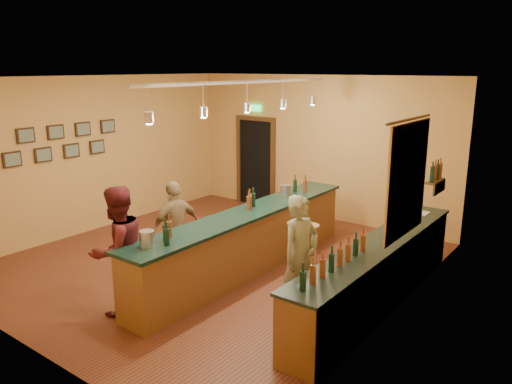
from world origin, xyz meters
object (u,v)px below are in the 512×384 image
Objects in this scene: bartender at (300,256)px; back_counter at (377,272)px; customer_a at (118,251)px; customer_b at (176,228)px; tasting_bar at (247,237)px; bar_stool at (309,233)px.

back_counter is at bearing -26.21° from bartender.
customer_a reaches higher than customer_b.
customer_a is (-2.04, -1.46, 0.06)m from bartender.
bartender is at bearing 100.84° from customer_b.
tasting_bar is 2.99× the size of bartender.
tasting_bar is 1.19m from customer_b.
bar_stool is at bearing 148.46° from customer_b.
customer_b is (-0.36, 1.44, -0.12)m from customer_a.
bartender is at bearing -128.68° from back_counter.
customer_a reaches higher than tasting_bar.
bar_stool is (0.63, 0.95, -0.05)m from tasting_bar.
back_counter is at bearing 117.08° from customer_b.
customer_b reaches higher than tasting_bar.
tasting_bar is 7.31× the size of bar_stool.
customer_a is at bearing 24.36° from customer_b.
back_counter is at bearing 129.77° from customer_a.
bartender is (-0.74, -0.92, 0.37)m from back_counter.
bartender is at bearing -62.99° from bar_stool.
back_counter reaches higher than bar_stool.
customer_a is (-2.78, -2.38, 0.42)m from back_counter.
back_counter is 2.24m from tasting_bar.
tasting_bar is 2.80× the size of customer_a.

